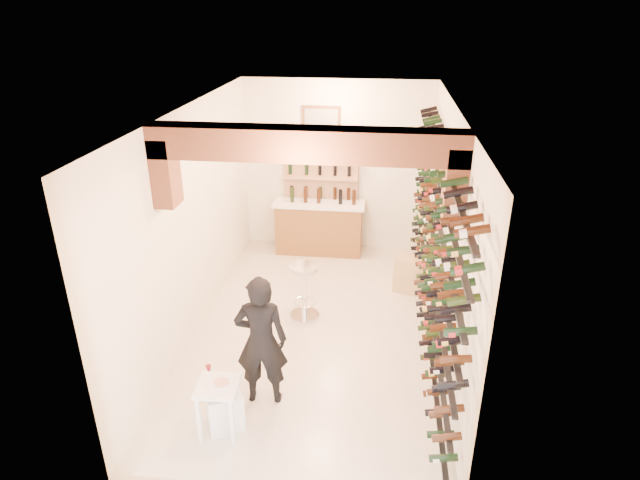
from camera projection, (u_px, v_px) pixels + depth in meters
The scene contains 11 objects.
ground at pixel (318, 328), 7.90m from camera, with size 6.00×6.00×0.00m, color beige.
room_shell at pixel (315, 190), 6.75m from camera, with size 3.52×6.02×3.21m.
wine_rack at pixel (431, 238), 7.10m from camera, with size 0.32×5.70×2.56m.
back_counter at pixel (319, 226), 10.12m from camera, with size 1.70×0.62×1.29m.
back_shelving at pixel (321, 190), 10.07m from camera, with size 1.40×0.31×2.73m.
tasting_table at pixel (218, 393), 5.80m from camera, with size 0.47×0.47×0.79m.
white_stool at pixel (225, 408), 6.00m from camera, with size 0.39×0.39×0.48m, color white.
person at pixel (261, 341), 6.17m from camera, with size 0.61×0.40×1.68m, color black.
chrome_barstool at pixel (304, 287), 7.99m from camera, with size 0.45×0.45×0.88m.
crate_lower at pixel (410, 282), 8.88m from camera, with size 0.51×0.36×0.31m, color tan.
crate_upper at pixel (412, 266), 8.76m from camera, with size 0.50×0.35×0.29m, color tan.
Camera 1 is at (0.84, -6.62, 4.43)m, focal length 29.89 mm.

